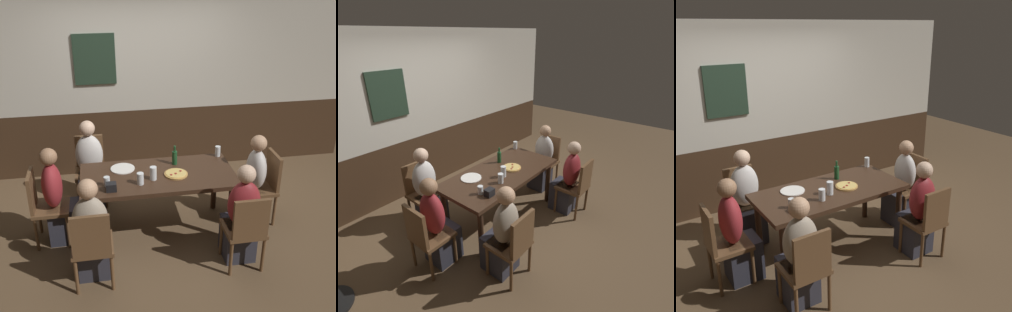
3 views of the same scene
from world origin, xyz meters
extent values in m
plane|color=brown|center=(0.00, 0.00, 0.00)|extent=(12.00, 12.00, 0.00)
cube|color=#3D2819|center=(0.00, 1.65, 0.47)|extent=(6.40, 0.10, 0.95)
cube|color=beige|center=(0.00, 1.65, 1.77)|extent=(6.40, 0.10, 1.65)
cube|color=#233828|center=(-0.61, 1.58, 1.71)|extent=(0.56, 0.03, 0.68)
cube|color=#382316|center=(0.00, 0.00, 0.71)|extent=(1.74, 0.84, 0.05)
cylinder|color=#382316|center=(-0.77, -0.34, 0.34)|extent=(0.07, 0.07, 0.69)
cylinder|color=#382316|center=(0.77, -0.34, 0.34)|extent=(0.07, 0.07, 0.69)
cylinder|color=#382316|center=(-0.77, 0.34, 0.34)|extent=(0.07, 0.07, 0.69)
cylinder|color=#382316|center=(0.77, 0.34, 0.34)|extent=(0.07, 0.07, 0.69)
cube|color=brown|center=(-0.76, 0.76, 0.43)|extent=(0.40, 0.40, 0.04)
cube|color=brown|center=(-0.76, 0.94, 0.67)|extent=(0.36, 0.04, 0.43)
cylinder|color=brown|center=(-0.59, 0.59, 0.21)|extent=(0.04, 0.04, 0.41)
cylinder|color=brown|center=(-0.93, 0.59, 0.21)|extent=(0.04, 0.04, 0.41)
cylinder|color=brown|center=(-0.59, 0.93, 0.21)|extent=(0.04, 0.04, 0.41)
cylinder|color=brown|center=(-0.93, 0.93, 0.21)|extent=(0.04, 0.04, 0.41)
cube|color=brown|center=(0.76, -0.76, 0.43)|extent=(0.40, 0.40, 0.04)
cube|color=brown|center=(0.76, -0.94, 0.67)|extent=(0.36, 0.04, 0.43)
cylinder|color=brown|center=(0.59, -0.59, 0.21)|extent=(0.04, 0.04, 0.41)
cylinder|color=brown|center=(0.93, -0.59, 0.21)|extent=(0.04, 0.04, 0.41)
cylinder|color=brown|center=(0.59, -0.93, 0.21)|extent=(0.04, 0.04, 0.41)
cylinder|color=brown|center=(0.93, -0.93, 0.21)|extent=(0.04, 0.04, 0.41)
cube|color=brown|center=(-1.21, 0.00, 0.43)|extent=(0.40, 0.40, 0.04)
cube|color=brown|center=(-1.39, 0.00, 0.67)|extent=(0.04, 0.36, 0.43)
cylinder|color=brown|center=(-1.04, 0.17, 0.21)|extent=(0.04, 0.04, 0.41)
cylinder|color=brown|center=(-1.04, -0.17, 0.21)|extent=(0.04, 0.04, 0.41)
cylinder|color=brown|center=(-1.38, 0.17, 0.21)|extent=(0.04, 0.04, 0.41)
cylinder|color=brown|center=(-1.38, -0.17, 0.21)|extent=(0.04, 0.04, 0.41)
cube|color=brown|center=(-0.76, -0.76, 0.43)|extent=(0.40, 0.40, 0.04)
cube|color=brown|center=(-0.76, -0.94, 0.67)|extent=(0.36, 0.04, 0.43)
cylinder|color=brown|center=(-0.93, -0.59, 0.21)|extent=(0.04, 0.04, 0.41)
cylinder|color=brown|center=(-0.59, -0.59, 0.21)|extent=(0.04, 0.04, 0.41)
cylinder|color=brown|center=(-0.93, -0.93, 0.21)|extent=(0.04, 0.04, 0.41)
cylinder|color=brown|center=(-0.59, -0.93, 0.21)|extent=(0.04, 0.04, 0.41)
cube|color=brown|center=(1.21, 0.00, 0.43)|extent=(0.40, 0.40, 0.04)
cube|color=brown|center=(1.39, 0.00, 0.67)|extent=(0.04, 0.36, 0.43)
cylinder|color=brown|center=(1.04, -0.17, 0.21)|extent=(0.04, 0.04, 0.41)
cylinder|color=brown|center=(1.04, 0.17, 0.21)|extent=(0.04, 0.04, 0.41)
cylinder|color=brown|center=(1.38, -0.17, 0.21)|extent=(0.04, 0.04, 0.41)
cylinder|color=brown|center=(1.38, 0.17, 0.21)|extent=(0.04, 0.04, 0.41)
cube|color=#2D2D38|center=(-0.76, 0.63, 0.23)|extent=(0.32, 0.34, 0.45)
ellipsoid|color=silver|center=(-0.76, 0.72, 0.71)|extent=(0.34, 0.22, 0.53)
sphere|color=#DBB293|center=(-0.76, 0.72, 1.06)|extent=(0.19, 0.19, 0.19)
cube|color=#2D2D38|center=(0.76, -0.63, 0.23)|extent=(0.32, 0.34, 0.45)
ellipsoid|color=maroon|center=(0.76, -0.72, 0.71)|extent=(0.34, 0.22, 0.51)
sphere|color=#DBB293|center=(0.76, -0.72, 1.05)|extent=(0.19, 0.19, 0.19)
cube|color=#2D2D38|center=(-1.08, 0.00, 0.23)|extent=(0.34, 0.32, 0.45)
ellipsoid|color=maroon|center=(-1.17, 0.00, 0.71)|extent=(0.22, 0.34, 0.52)
sphere|color=#936B4C|center=(-1.17, 0.00, 1.05)|extent=(0.19, 0.19, 0.19)
cube|color=#2D2D38|center=(-0.76, -0.63, 0.23)|extent=(0.32, 0.34, 0.45)
ellipsoid|color=tan|center=(-0.76, -0.72, 0.70)|extent=(0.34, 0.22, 0.50)
sphere|color=tan|center=(-0.76, -0.72, 1.03)|extent=(0.19, 0.19, 0.19)
cube|color=#2D2D38|center=(1.08, 0.00, 0.23)|extent=(0.34, 0.32, 0.45)
ellipsoid|color=silver|center=(1.17, 0.00, 0.70)|extent=(0.22, 0.34, 0.50)
sphere|color=tan|center=(1.17, 0.00, 1.03)|extent=(0.19, 0.19, 0.19)
cylinder|color=tan|center=(0.20, -0.05, 0.75)|extent=(0.26, 0.26, 0.02)
cylinder|color=#DBB760|center=(0.20, -0.05, 0.76)|extent=(0.23, 0.23, 0.01)
cylinder|color=maroon|center=(0.13, -0.09, 0.77)|extent=(0.03, 0.03, 0.00)
cylinder|color=maroon|center=(0.19, -0.07, 0.77)|extent=(0.03, 0.03, 0.00)
cylinder|color=maroon|center=(0.25, -0.02, 0.77)|extent=(0.03, 0.03, 0.00)
cylinder|color=silver|center=(-0.58, -0.17, 0.79)|extent=(0.07, 0.07, 0.11)
cylinder|color=#331E14|center=(-0.58, -0.17, 0.78)|extent=(0.06, 0.06, 0.08)
cylinder|color=silver|center=(-0.22, -0.19, 0.81)|extent=(0.07, 0.07, 0.13)
cylinder|color=silver|center=(-0.22, -0.19, 0.79)|extent=(0.07, 0.07, 0.10)
cylinder|color=silver|center=(-0.07, -0.11, 0.82)|extent=(0.07, 0.07, 0.15)
cylinder|color=#B26623|center=(-0.07, -0.11, 0.80)|extent=(0.07, 0.07, 0.13)
cylinder|color=silver|center=(0.79, 0.34, 0.80)|extent=(0.07, 0.07, 0.13)
cylinder|color=#331E14|center=(0.79, 0.34, 0.78)|extent=(0.06, 0.06, 0.08)
cylinder|color=#194723|center=(0.23, 0.22, 0.82)|extent=(0.06, 0.06, 0.16)
cylinder|color=#194723|center=(0.23, 0.22, 0.94)|extent=(0.03, 0.03, 0.07)
cylinder|color=white|center=(-0.38, 0.19, 0.75)|extent=(0.28, 0.28, 0.01)
cube|color=black|center=(-0.54, -0.28, 0.79)|extent=(0.11, 0.09, 0.09)
camera|label=1|loc=(-0.61, -4.10, 2.95)|focal=44.51mm
camera|label=2|loc=(-2.53, -2.15, 2.53)|focal=28.65mm
camera|label=3|loc=(-2.06, -3.35, 2.55)|focal=39.95mm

